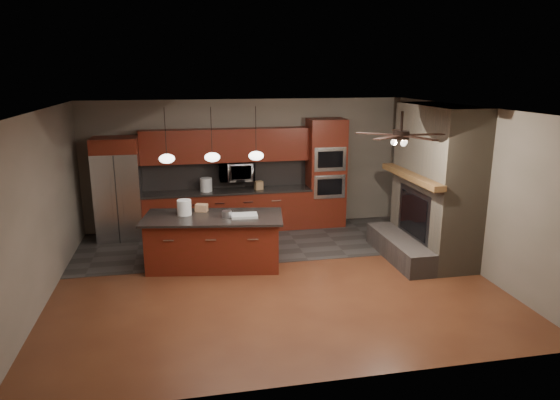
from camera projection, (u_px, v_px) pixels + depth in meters
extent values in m
plane|color=brown|center=(273.00, 277.00, 8.42)|extent=(7.00, 7.00, 0.00)
cube|color=white|center=(272.00, 109.00, 7.72)|extent=(7.00, 6.00, 0.02)
cube|color=slate|center=(247.00, 164.00, 10.91)|extent=(7.00, 0.02, 2.80)
cube|color=slate|center=(468.00, 187.00, 8.73)|extent=(0.02, 6.00, 2.80)
cube|color=slate|center=(41.00, 208.00, 7.40)|extent=(0.02, 6.00, 2.80)
cube|color=#34312F|center=(256.00, 242.00, 10.12)|extent=(7.00, 2.40, 0.01)
cube|color=#685C4A|center=(436.00, 183.00, 9.03)|extent=(0.80, 2.00, 2.80)
cube|color=#504741|center=(399.00, 248.00, 9.21)|extent=(0.50, 2.00, 0.40)
cube|color=#2D2D30|center=(415.00, 215.00, 9.11)|extent=(0.05, 1.20, 0.95)
cube|color=black|center=(413.00, 215.00, 9.10)|extent=(0.02, 1.00, 0.75)
cube|color=brown|center=(411.00, 176.00, 8.90)|extent=(0.22, 2.10, 0.10)
cube|color=maroon|center=(228.00, 211.00, 10.78)|extent=(3.55, 0.60, 0.86)
cube|color=black|center=(228.00, 191.00, 10.67)|extent=(3.59, 0.64, 0.04)
cube|color=black|center=(226.00, 174.00, 10.85)|extent=(3.55, 0.03, 0.60)
cube|color=maroon|center=(226.00, 145.00, 10.55)|extent=(3.55, 0.35, 0.70)
cube|color=maroon|center=(326.00, 173.00, 11.00)|extent=(0.80, 0.60, 2.38)
cube|color=silver|center=(329.00, 187.00, 10.77)|extent=(0.70, 0.03, 0.52)
cube|color=black|center=(330.00, 187.00, 10.76)|extent=(0.55, 0.02, 0.35)
cube|color=silver|center=(330.00, 159.00, 10.63)|extent=(0.70, 0.03, 0.52)
cube|color=black|center=(330.00, 159.00, 10.61)|extent=(0.55, 0.02, 0.35)
imported|color=silver|center=(236.00, 171.00, 10.65)|extent=(0.73, 0.41, 0.50)
cube|color=silver|center=(119.00, 196.00, 10.16)|extent=(0.90, 0.72, 1.80)
cube|color=#2D2D30|center=(117.00, 201.00, 9.82)|extent=(0.02, 0.02, 1.78)
cube|color=silver|center=(111.00, 198.00, 9.78)|extent=(0.03, 0.03, 0.90)
cube|color=silver|center=(122.00, 198.00, 9.81)|extent=(0.03, 0.03, 0.90)
cube|color=maroon|center=(114.00, 145.00, 9.90)|extent=(0.90, 0.72, 0.30)
cube|color=maroon|center=(214.00, 242.00, 8.80)|extent=(2.38, 1.30, 0.88)
cube|color=black|center=(213.00, 217.00, 8.69)|extent=(2.55, 1.47, 0.04)
cylinder|color=white|center=(184.00, 207.00, 8.74)|extent=(0.32, 0.32, 0.27)
cylinder|color=#B3B2B8|center=(227.00, 214.00, 8.61)|extent=(0.19, 0.19, 0.11)
cube|color=silver|center=(244.00, 216.00, 8.64)|extent=(0.47, 0.34, 0.04)
cube|color=tan|center=(202.00, 208.00, 8.97)|extent=(0.25, 0.21, 0.13)
cylinder|color=silver|center=(206.00, 185.00, 10.54)|extent=(0.33, 0.33, 0.29)
cube|color=#99774F|center=(259.00, 185.00, 10.72)|extent=(0.19, 0.17, 0.18)
cylinder|color=black|center=(165.00, 132.00, 8.16)|extent=(0.01, 0.01, 0.78)
ellipsoid|color=white|center=(167.00, 159.00, 8.28)|extent=(0.26, 0.26, 0.16)
cylinder|color=black|center=(211.00, 131.00, 8.31)|extent=(0.01, 0.01, 0.78)
ellipsoid|color=white|center=(212.00, 157.00, 8.42)|extent=(0.26, 0.26, 0.16)
cylinder|color=black|center=(256.00, 130.00, 8.45)|extent=(0.01, 0.01, 0.78)
ellipsoid|color=white|center=(256.00, 156.00, 8.56)|extent=(0.26, 0.26, 0.16)
cylinder|color=black|center=(402.00, 122.00, 7.34)|extent=(0.04, 0.04, 0.30)
cylinder|color=black|center=(401.00, 135.00, 7.39)|extent=(0.24, 0.24, 0.12)
cube|color=#321B13|center=(425.00, 134.00, 7.46)|extent=(0.60, 0.12, 0.01)
cube|color=#321B13|center=(398.00, 132.00, 7.75)|extent=(0.30, 0.61, 0.01)
cube|color=#321B13|center=(376.00, 134.00, 7.54)|extent=(0.56, 0.45, 0.01)
cube|color=#321B13|center=(388.00, 137.00, 7.12)|extent=(0.56, 0.45, 0.01)
cube|color=#321B13|center=(420.00, 138.00, 7.06)|extent=(0.30, 0.61, 0.01)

